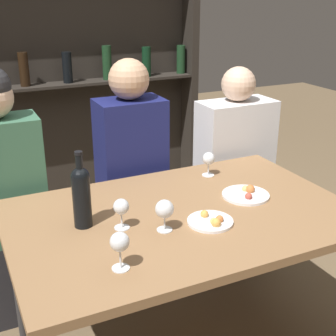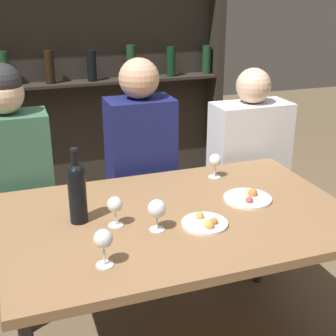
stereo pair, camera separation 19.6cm
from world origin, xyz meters
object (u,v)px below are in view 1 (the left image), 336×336
object	(u,v)px
seated_person_right	(234,175)
wine_glass_0	(165,210)
wine_glass_1	(120,243)
wine_glass_3	(209,160)
seated_person_left	(7,206)
wine_glass_2	(121,208)
wine_bottle	(81,194)
seated_person_center	(132,185)
food_plate_1	(211,221)
food_plate_0	(246,194)

from	to	relation	value
seated_person_right	wine_glass_0	bearing A→B (deg)	-137.43
wine_glass_1	seated_person_right	distance (m)	1.40
seated_person_right	wine_glass_3	bearing A→B (deg)	-138.90
wine_glass_1	seated_person_left	distance (m)	0.96
wine_glass_0	wine_glass_1	world-z (taller)	wine_glass_1
wine_glass_2	wine_bottle	bearing A→B (deg)	147.01
wine_glass_1	seated_person_center	distance (m)	1.01
wine_glass_1	seated_person_center	size ratio (longest dim) A/B	0.10
wine_glass_2	food_plate_1	xyz separation A→B (m)	(0.33, -0.11, -0.08)
food_plate_1	seated_person_right	bearing A→B (deg)	51.35
wine_glass_2	seated_person_left	world-z (taller)	seated_person_left
wine_bottle	food_plate_1	bearing A→B (deg)	-23.29
food_plate_0	wine_glass_1	bearing A→B (deg)	-156.74
wine_glass_2	wine_glass_3	size ratio (longest dim) A/B	1.02
wine_glass_0	seated_person_left	bearing A→B (deg)	124.17
wine_glass_1	food_plate_1	xyz separation A→B (m)	(0.43, 0.15, -0.09)
wine_bottle	wine_glass_0	distance (m)	0.32
seated_person_left	seated_person_center	size ratio (longest dim) A/B	1.01
wine_glass_3	seated_person_left	world-z (taller)	seated_person_left
wine_glass_2	seated_person_center	size ratio (longest dim) A/B	0.10
wine_glass_2	seated_person_left	size ratio (longest dim) A/B	0.09
food_plate_1	wine_glass_3	bearing A→B (deg)	61.26
wine_glass_1	seated_person_center	world-z (taller)	seated_person_center
wine_glass_0	seated_person_right	size ratio (longest dim) A/B	0.11
food_plate_1	seated_person_right	xyz separation A→B (m)	(0.60, 0.76, -0.19)
wine_glass_0	food_plate_1	world-z (taller)	wine_glass_0
wine_glass_3	seated_person_center	distance (m)	0.47
wine_glass_0	wine_glass_1	distance (m)	0.30
wine_glass_1	wine_glass_3	distance (m)	0.89
wine_glass_1	seated_person_left	size ratio (longest dim) A/B	0.10
wine_bottle	seated_person_right	bearing A→B (deg)	27.79
food_plate_1	wine_bottle	bearing A→B (deg)	156.71
wine_bottle	wine_glass_1	distance (m)	0.35
wine_glass_2	seated_person_right	xyz separation A→B (m)	(0.93, 0.64, -0.26)
wine_bottle	wine_glass_1	world-z (taller)	wine_bottle
seated_person_left	food_plate_1	bearing A→B (deg)	-47.92
seated_person_left	wine_glass_2	bearing A→B (deg)	-61.16
wine_glass_1	food_plate_0	size ratio (longest dim) A/B	0.64
wine_bottle	seated_person_center	bearing A→B (deg)	53.33
food_plate_0	wine_glass_2	bearing A→B (deg)	-176.14
food_plate_0	seated_person_left	bearing A→B (deg)	147.72
wine_glass_2	seated_person_right	distance (m)	1.16
wine_glass_0	seated_person_center	distance (m)	0.77
seated_person_left	seated_person_right	size ratio (longest dim) A/B	1.08
wine_glass_3	seated_person_right	bearing A→B (deg)	41.10
seated_person_center	food_plate_0	bearing A→B (deg)	-62.71
seated_person_left	wine_glass_0	bearing A→B (deg)	-55.83
food_plate_1	seated_person_right	distance (m)	0.99
wine_glass_2	wine_glass_3	world-z (taller)	wine_glass_2
wine_glass_0	seated_person_center	world-z (taller)	seated_person_center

